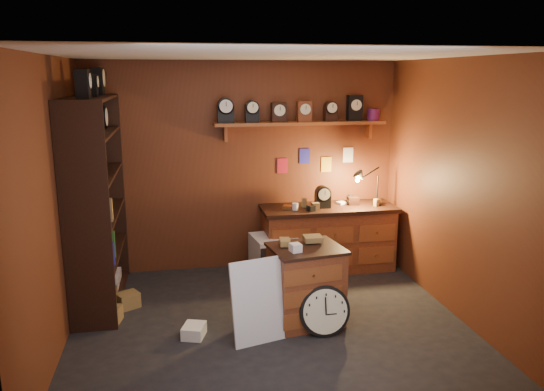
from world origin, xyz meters
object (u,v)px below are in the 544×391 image
Objects in this scene: workbench at (328,234)px; big_round_clock at (325,311)px; low_cabinet at (306,282)px; shelving_unit at (93,193)px.

big_round_clock is (-0.56, -1.77, -0.22)m from workbench.
low_cabinet reaches higher than big_round_clock.
shelving_unit is 2.99m from workbench.
workbench is at bearing 56.66° from low_cabinet.
workbench is (2.84, 0.49, -0.78)m from shelving_unit.
low_cabinet is at bearing -114.57° from workbench.
shelving_unit is at bearing 150.82° from big_round_clock.
shelving_unit is 2.84× the size of low_cabinet.
low_cabinet is 0.38m from big_round_clock.
workbench is 1.93× the size of low_cabinet.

